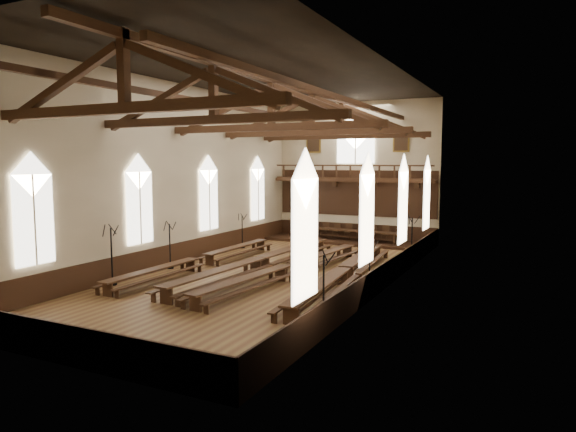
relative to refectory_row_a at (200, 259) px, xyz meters
name	(u,v)px	position (x,y,z in m)	size (l,w,h in m)	color
ground	(272,274)	(4.14, 0.41, -0.49)	(26.00, 26.00, 0.00)	brown
room_walls	(272,146)	(4.14, 0.41, 5.97)	(26.00, 26.00, 26.00)	beige
wainscot_band	(272,263)	(4.14, 0.41, 0.11)	(12.00, 26.00, 1.20)	#351D10
side_windows	(272,201)	(4.14, 0.41, 3.25)	(11.85, 19.80, 4.50)	white
end_window	(356,141)	(4.14, 13.31, 6.73)	(2.80, 0.12, 3.80)	white
minstrels_gallery	(354,187)	(4.14, 13.07, 3.41)	(11.80, 1.24, 3.70)	#3D2613
portraits	(356,142)	(4.14, 13.31, 6.61)	(7.75, 0.09, 1.45)	brown
roof_trusses	(271,111)	(4.14, 0.41, 7.72)	(11.70, 25.70, 2.80)	#3D2613
refectory_row_a	(200,259)	(0.00, 0.00, 0.00)	(1.42, 13.70, 0.67)	#3D2613
refectory_row_b	(260,261)	(3.35, 0.61, 0.08)	(1.99, 14.79, 0.78)	#3D2613
refectory_row_c	(289,268)	(5.30, 0.02, 0.03)	(2.11, 14.17, 0.71)	#3D2613
refectory_row_d	(344,271)	(8.04, 0.33, 0.06)	(2.08, 14.57, 0.76)	#3D2613
dais	(344,241)	(3.92, 11.81, -0.40)	(11.40, 2.82, 0.19)	#351D10
high_table	(345,231)	(3.92, 11.81, 0.34)	(8.14, 1.49, 0.76)	#3D2613
high_chairs	(348,230)	(3.92, 12.61, 0.29)	(5.89, 0.50, 1.10)	#3D2613
candelabrum_left_near	(112,267)	(-1.41, -4.91, 0.37)	(0.76, 0.87, 2.84)	black
candelabrum_left_mid	(170,254)	(-1.41, -0.76, 0.29)	(0.74, 0.77, 2.56)	black
candelabrum_left_far	(242,237)	(-1.41, 6.66, 0.21)	(0.64, 0.71, 2.30)	black
candelabrum_right_near	(323,304)	(9.69, -6.25, 0.32)	(0.80, 0.79, 2.68)	black
candelabrum_right_mid	(369,276)	(9.69, -0.97, 0.23)	(0.67, 0.72, 2.36)	black
candelabrum_right_far	(412,247)	(9.69, 7.21, 0.31)	(0.74, 0.81, 2.64)	black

